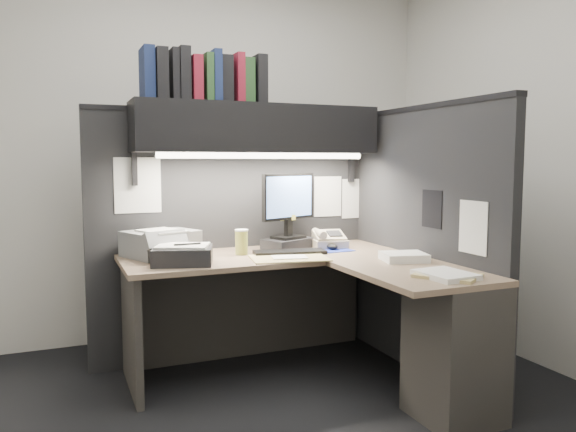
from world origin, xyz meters
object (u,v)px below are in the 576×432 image
at_px(telephone, 328,240).
at_px(coffee_cup, 241,243).
at_px(keyboard, 290,252).
at_px(desk, 356,318).
at_px(overhead_shelf, 257,129).
at_px(notebook_stack, 183,255).
at_px(printer, 161,243).
at_px(monitor, 289,219).

xyz_separation_m(telephone, coffee_cup, (-0.62, -0.06, 0.03)).
relative_size(keyboard, coffee_cup, 3.07).
relative_size(desk, overhead_shelf, 1.10).
xyz_separation_m(overhead_shelf, notebook_stack, (-0.56, -0.32, -0.72)).
distance_m(telephone, printer, 1.09).
height_order(coffee_cup, printer, printer).
height_order(monitor, coffee_cup, monitor).
height_order(overhead_shelf, notebook_stack, overhead_shelf).
height_order(monitor, printer, monitor).
bearing_deg(printer, coffee_cup, -39.97).
relative_size(printer, notebook_stack, 1.19).
relative_size(overhead_shelf, coffee_cup, 10.82).
bearing_deg(desk, coffee_cup, 127.12).
xyz_separation_m(printer, notebook_stack, (0.07, -0.32, -0.03)).
relative_size(desk, notebook_stack, 5.34).
relative_size(overhead_shelf, keyboard, 3.52).
distance_m(monitor, printer, 0.83).
height_order(monitor, notebook_stack, monitor).
xyz_separation_m(monitor, printer, (-0.83, 0.02, -0.12)).
distance_m(telephone, coffee_cup, 0.63).
xyz_separation_m(desk, monitor, (-0.10, 0.73, 0.48)).
bearing_deg(desk, keyboard, 109.13).
distance_m(overhead_shelf, printer, 0.93).
xyz_separation_m(keyboard, notebook_stack, (-0.68, -0.09, 0.04)).
bearing_deg(telephone, monitor, 176.71).
xyz_separation_m(desk, coffee_cup, (-0.46, 0.61, 0.36)).
distance_m(desk, coffee_cup, 0.84).
xyz_separation_m(monitor, coffee_cup, (-0.36, -0.12, -0.12)).
xyz_separation_m(overhead_shelf, keyboard, (0.12, -0.24, -0.76)).
bearing_deg(overhead_shelf, printer, -179.36).
bearing_deg(notebook_stack, printer, 101.59).
distance_m(desk, printer, 1.24).
bearing_deg(printer, desk, -62.18).
relative_size(coffee_cup, notebook_stack, 0.45).
bearing_deg(monitor, coffee_cup, 175.28).
relative_size(overhead_shelf, notebook_stack, 4.87).
distance_m(overhead_shelf, keyboard, 0.81).
distance_m(keyboard, coffee_cup, 0.30).
relative_size(telephone, coffee_cup, 1.57).
distance_m(desk, notebook_stack, 1.01).
relative_size(keyboard, notebook_stack, 1.38).
bearing_deg(telephone, overhead_shelf, 179.79).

